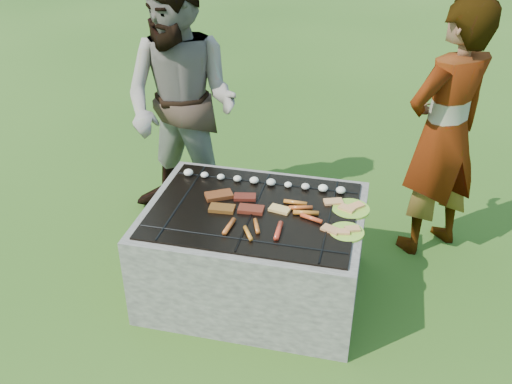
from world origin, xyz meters
The scene contains 10 objects.
lawn centered at (0.00, 0.00, 0.00)m, with size 60.00×60.00×0.00m, color #1F4511.
fire_pit centered at (0.00, 0.00, 0.28)m, with size 1.30×1.00×0.62m.
mushrooms centered at (0.00, 0.30, 0.63)m, with size 1.06×0.06×0.04m.
pork_slabs centered at (-0.14, 0.03, 0.62)m, with size 0.40×0.27×0.02m.
sausages centered at (0.17, -0.10, 0.63)m, with size 0.53×0.46×0.03m.
bread_on_grate centered at (0.33, 0.03, 0.62)m, with size 0.45×0.40×0.02m.
plate_far centered at (0.56, 0.14, 0.61)m, with size 0.29×0.29×0.03m.
plate_near centered at (0.56, -0.11, 0.61)m, with size 0.22×0.22×0.03m.
cook centered at (1.09, 0.77, 0.88)m, with size 0.64×0.42×1.75m, color gray.
bystander centered at (-0.70, 0.74, 0.91)m, with size 0.89×0.69×1.83m, color #A99C8D.
Camera 1 is at (0.67, -2.79, 2.43)m, focal length 40.00 mm.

